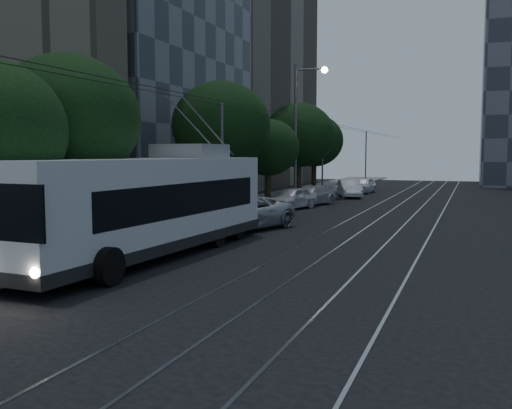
{
  "coord_description": "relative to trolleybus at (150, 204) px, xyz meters",
  "views": [
    {
      "loc": [
        6.41,
        -15.85,
        3.53
      ],
      "look_at": [
        -0.78,
        2.9,
        1.71
      ],
      "focal_mm": 40.0,
      "sensor_mm": 36.0,
      "label": 1
    }
  ],
  "objects": [
    {
      "name": "pickup_silver",
      "position": [
        0.32,
        7.21,
        -1.0
      ],
      "size": [
        4.16,
        6.14,
        1.56
      ],
      "primitive_type": "imported",
      "rotation": [
        0.0,
        0.0,
        -0.3
      ],
      "color": "#B6B8BF",
      "rests_on": "ground"
    },
    {
      "name": "overhead_wires",
      "position": [
        -1.12,
        19.12,
        1.69
      ],
      "size": [
        2.23,
        90.0,
        6.0
      ],
      "color": "black",
      "rests_on": "ground"
    },
    {
      "name": "trolleybus",
      "position": [
        0.0,
        0.0,
        0.0
      ],
      "size": [
        3.28,
        13.02,
        5.63
      ],
      "rotation": [
        0.0,
        0.0,
        -0.05
      ],
      "color": "silver",
      "rests_on": "ground"
    },
    {
      "name": "car_white_d",
      "position": [
        1.16,
        33.69,
        -1.09
      ],
      "size": [
        1.82,
        4.13,
        1.38
      ],
      "primitive_type": "imported",
      "rotation": [
        0.0,
        0.0,
        -0.05
      ],
      "color": "white",
      "rests_on": "ground"
    },
    {
      "name": "tree_2",
      "position": [
        -3.14,
        12.75,
        3.27
      ],
      "size": [
        5.56,
        5.56,
        7.57
      ],
      "color": "#30211B",
      "rests_on": "ground"
    },
    {
      "name": "sidewalk",
      "position": [
        -3.64,
        19.12,
        -1.71
      ],
      "size": [
        5.0,
        90.0,
        0.15
      ],
      "primitive_type": "cube",
      "color": "slate",
      "rests_on": "ground"
    },
    {
      "name": "tree_3",
      "position": [
        -2.64,
        19.16,
        2.1
      ],
      "size": [
        4.21,
        4.21,
        5.8
      ],
      "color": "#30211B",
      "rests_on": "ground"
    },
    {
      "name": "building_glass_mid",
      "position": [
        -15.14,
        21.12,
        11.64
      ],
      "size": [
        14.4,
        18.4,
        26.8
      ],
      "color": "#393F48",
      "rests_on": "ground"
    },
    {
      "name": "tram_rails",
      "position": [
        6.36,
        19.12,
        -1.78
      ],
      "size": [
        4.52,
        90.0,
        0.02
      ],
      "color": "#9898A0",
      "rests_on": "ground"
    },
    {
      "name": "building_tan_far",
      "position": [
        -15.14,
        41.12,
        15.63
      ],
      "size": [
        14.4,
        22.4,
        34.8
      ],
      "color": "gray",
      "rests_on": "ground"
    },
    {
      "name": "streetlamp_far",
      "position": [
        -0.94,
        21.16,
        4.0
      ],
      "size": [
        2.33,
        0.44,
        9.55
      ],
      "color": "slate",
      "rests_on": "ground"
    },
    {
      "name": "ground",
      "position": [
        3.86,
        -0.88,
        -1.78
      ],
      "size": [
        120.0,
        120.0,
        0.0
      ],
      "primitive_type": "plane",
      "color": "black",
      "rests_on": "ground"
    },
    {
      "name": "car_white_b",
      "position": [
        -0.09,
        20.57,
        -1.13
      ],
      "size": [
        3.25,
        4.84,
        1.3
      ],
      "primitive_type": "imported",
      "rotation": [
        0.0,
        0.0,
        -0.35
      ],
      "color": "#B3B3B7",
      "rests_on": "ground"
    },
    {
      "name": "tree_5",
      "position": [
        -3.14,
        32.76,
        2.84
      ],
      "size": [
        5.15,
        5.15,
        6.95
      ],
      "color": "#30211B",
      "rests_on": "ground"
    },
    {
      "name": "car_white_a",
      "position": [
        -0.44,
        17.51,
        -1.08
      ],
      "size": [
        2.69,
        4.4,
        1.4
      ],
      "primitive_type": "imported",
      "rotation": [
        0.0,
        0.0,
        -0.27
      ],
      "color": "silver",
      "rests_on": "ground"
    },
    {
      "name": "tree_1",
      "position": [
        -2.64,
        -0.87,
        2.87
      ],
      "size": [
        4.88,
        4.88,
        6.86
      ],
      "color": "#30211B",
      "rests_on": "ground"
    },
    {
      "name": "tree_4",
      "position": [
        -2.64,
        26.36,
        3.12
      ],
      "size": [
        5.57,
        5.57,
        7.42
      ],
      "color": "#30211B",
      "rests_on": "ground"
    },
    {
      "name": "car_white_c",
      "position": [
        1.03,
        28.12,
        -1.08
      ],
      "size": [
        2.9,
        4.55,
        1.42
      ],
      "primitive_type": "imported",
      "rotation": [
        0.0,
        0.0,
        0.35
      ],
      "color": "white",
      "rests_on": "ground"
    }
  ]
}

